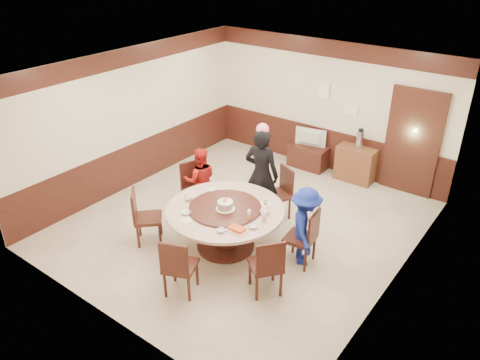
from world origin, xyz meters
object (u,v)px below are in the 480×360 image
Objects in this scene: birthday_cake at (225,205)px; person_standing at (261,175)px; side_cabinet at (356,164)px; person_blue at (305,227)px; tv_stand at (308,157)px; shrimp_platter at (237,230)px; television at (310,138)px; person_red at (200,180)px; thermos at (360,140)px; banquet_table at (225,220)px.

person_standing is at bearing 95.72° from birthday_cake.
person_standing reaches higher than side_cabinet.
side_cabinet is (0.76, 2.41, -0.50)m from person_standing.
person_blue reaches higher than tv_stand.
tv_stand is 1.12m from side_cabinet.
person_standing is 5.84× the size of shrimp_platter.
tv_stand is (-0.35, 2.38, -0.63)m from person_standing.
television reaches higher than shrimp_platter.
television is (0.69, 2.85, 0.07)m from person_red.
thermos is at bearing 79.52° from birthday_cake.
person_red is 1.58× the size of side_cabinet.
banquet_table is at bearing -83.10° from tv_stand.
thermos is at bearing -166.68° from person_red.
birthday_cake is 1.02× the size of shrimp_platter.
person_blue reaches higher than birthday_cake.
side_cabinet is (1.11, 0.03, -0.32)m from television.
person_blue is 4.29× the size of birthday_cake.
person_standing reaches higher than person_blue.
side_cabinet is (1.11, 0.03, 0.12)m from tv_stand.
person_standing is 2.49m from tv_stand.
person_standing is 1.34× the size of person_blue.
person_red is at bearing -103.70° from tv_stand.
shrimp_platter is (-0.68, -0.84, 0.12)m from person_blue.
tv_stand is (-0.43, 3.52, -0.28)m from banquet_table.
person_red reaches higher than tv_stand.
birthday_cake is at bearing 104.02° from person_red.
person_standing is at bearing 112.06° from shrimp_platter.
person_blue is at bearing 130.16° from person_red.
shrimp_platter is (0.51, -0.35, -0.07)m from birthday_cake.
person_standing reaches higher than television.
birthday_cake is at bearing 85.51° from person_standing.
person_red is 1.83× the size of television.
birthday_cake is 3.60m from television.
birthday_cake is at bearing 145.01° from shrimp_platter.
thermos is at bearing 78.72° from banquet_table.
person_blue is 3.49m from television.
birthday_cake is at bearing -48.44° from banquet_table.
birthday_cake reaches higher than tv_stand.
thermos reaches higher than side_cabinet.
television is 1.16m from side_cabinet.
banquet_table is 3.62m from side_cabinet.
banquet_table is 1.46× the size of person_blue.
person_blue is 3.52m from tv_stand.
person_standing reaches higher than birthday_cake.
thermos is at bearing 87.68° from shrimp_platter.
person_blue reaches higher than thermos.
television is at bearing -91.86° from person_standing.
thermos is (-0.52, 3.11, 0.28)m from person_blue.
shrimp_platter is (0.62, -1.54, -0.10)m from person_standing.
birthday_cake is 0.44× the size of television.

